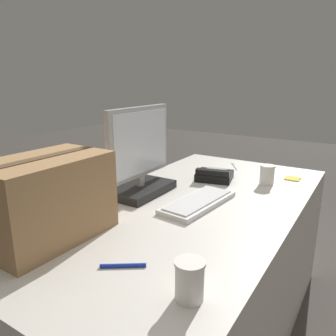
{
  "coord_description": "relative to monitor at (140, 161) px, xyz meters",
  "views": [
    {
      "loc": [
        -1.24,
        -0.66,
        1.28
      ],
      "look_at": [
        -0.0,
        0.12,
        0.88
      ],
      "focal_mm": 35.0,
      "sensor_mm": 36.0,
      "label": 1
    }
  ],
  "objects": [
    {
      "name": "office_desk",
      "position": [
        0.01,
        -0.28,
        -0.53
      ],
      "size": [
        1.8,
        0.9,
        0.73
      ],
      "color": "beige",
      "rests_on": "ground_plane"
    },
    {
      "name": "monitor",
      "position": [
        0.0,
        0.0,
        0.0
      ],
      "size": [
        0.44,
        0.22,
        0.42
      ],
      "color": "black",
      "rests_on": "office_desk"
    },
    {
      "name": "spoon",
      "position": [
        0.74,
        -0.2,
        -0.16
      ],
      "size": [
        0.15,
        0.1,
        0.0
      ],
      "rotation": [
        0.0,
        0.0,
        0.54
      ],
      "color": "silver",
      "rests_on": "office_desk"
    },
    {
      "name": "desk_phone",
      "position": [
        0.39,
        -0.22,
        -0.14
      ],
      "size": [
        0.22,
        0.23,
        0.07
      ],
      "rotation": [
        0.0,
        0.0,
        0.24
      ],
      "color": "black",
      "rests_on": "office_desk"
    },
    {
      "name": "sticky_note_pad",
      "position": [
        0.64,
        -0.59,
        -0.16
      ],
      "size": [
        0.08,
        0.08,
        0.01
      ],
      "color": "#E5DB4C",
      "rests_on": "office_desk"
    },
    {
      "name": "pen_marker",
      "position": [
        -0.56,
        -0.36,
        -0.16
      ],
      "size": [
        0.09,
        0.12,
        0.01
      ],
      "rotation": [
        0.0,
        0.0,
        2.18
      ],
      "color": "#1933B2",
      "rests_on": "office_desk"
    },
    {
      "name": "paper_cup_left",
      "position": [
        -0.58,
        -0.6,
        -0.11
      ],
      "size": [
        0.08,
        0.08,
        0.11
      ],
      "color": "white",
      "rests_on": "office_desk"
    },
    {
      "name": "paper_cup_right",
      "position": [
        0.47,
        -0.49,
        -0.11
      ],
      "size": [
        0.08,
        0.08,
        0.11
      ],
      "color": "white",
      "rests_on": "office_desk"
    },
    {
      "name": "keyboard",
      "position": [
        0.01,
        -0.32,
        -0.15
      ],
      "size": [
        0.42,
        0.2,
        0.03
      ],
      "rotation": [
        0.0,
        0.0,
        -0.1
      ],
      "color": "silver",
      "rests_on": "office_desk"
    },
    {
      "name": "ground_plane",
      "position": [
        0.01,
        -0.28,
        -0.9
      ],
      "size": [
        12.0,
        12.0,
        0.0
      ],
      "primitive_type": "plane",
      "color": "#47423D"
    },
    {
      "name": "cardboard_box",
      "position": [
        -0.55,
        -0.01,
        -0.02
      ],
      "size": [
        0.43,
        0.27,
        0.3
      ],
      "rotation": [
        0.0,
        0.0,
        -0.01
      ],
      "color": "#9E754C",
      "rests_on": "office_desk"
    }
  ]
}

